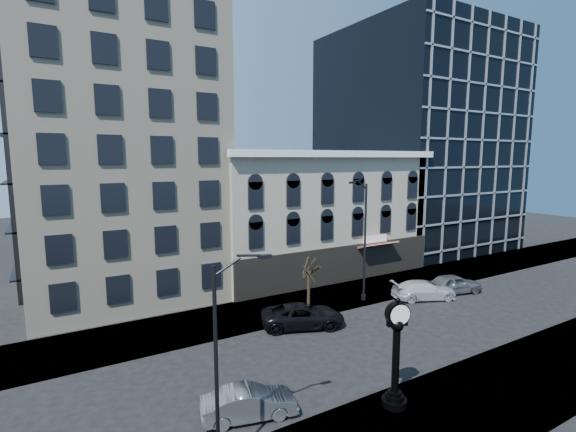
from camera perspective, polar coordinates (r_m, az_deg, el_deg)
ground at (r=25.77m, az=0.72°, el=-19.35°), size 160.00×160.00×0.00m
sidewalk_far at (r=32.25m, az=-6.88°, el=-13.50°), size 160.00×6.00×0.12m
cream_tower at (r=39.62m, az=-22.74°, el=18.25°), size 15.90×15.40×42.50m
victorian_row at (r=43.16m, az=3.43°, el=0.16°), size 22.60×11.19×12.50m
glass_office at (r=59.76m, az=17.04°, el=9.67°), size 20.00×20.15×28.00m
street_clock at (r=21.26m, az=14.53°, el=-18.23°), size 1.21×1.21×5.32m
street_lamp_near at (r=15.45m, az=-7.70°, el=-12.26°), size 2.18×0.54×8.44m
street_lamp_far at (r=33.60m, az=9.88°, el=1.01°), size 2.60×0.95×10.22m
bare_tree_far at (r=33.19m, az=2.85°, el=-6.65°), size 2.59×2.59×4.45m
car_near_b at (r=20.93m, az=-5.34°, el=-24.10°), size 4.60×2.54×1.44m
car_far_a at (r=30.17m, az=2.05°, el=-13.46°), size 6.41×4.67×1.62m
car_far_b at (r=37.46m, az=18.10°, el=-9.60°), size 5.81×4.02×1.56m
car_far_c at (r=39.92m, az=21.72°, el=-8.60°), size 5.28×3.08×1.69m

